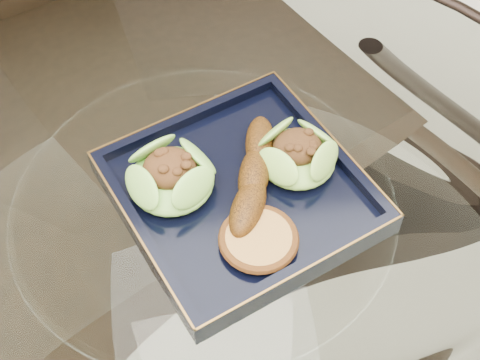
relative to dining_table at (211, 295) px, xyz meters
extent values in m
cylinder|color=white|center=(0.00, 0.00, 0.16)|extent=(1.10, 1.10, 0.01)
torus|color=black|center=(0.00, 0.00, 0.16)|extent=(1.13, 1.13, 0.02)
cylinder|color=black|center=(0.28, 0.28, -0.22)|extent=(0.04, 0.04, 0.75)
cylinder|color=black|center=(-0.28, 0.28, -0.22)|extent=(0.04, 0.04, 0.75)
cube|color=black|center=(-0.03, 0.36, -0.10)|extent=(0.58, 0.58, 0.04)
cylinder|color=black|center=(-0.14, 0.11, -0.36)|extent=(0.03, 0.03, 0.48)
cylinder|color=black|center=(0.22, 0.25, -0.36)|extent=(0.03, 0.03, 0.48)
cylinder|color=black|center=(-0.28, 0.47, -0.36)|extent=(0.03, 0.03, 0.48)
cylinder|color=black|center=(0.07, 0.61, -0.36)|extent=(0.03, 0.03, 0.48)
cube|color=black|center=(0.05, 0.04, 0.17)|extent=(0.35, 0.35, 0.02)
ellipsoid|color=#67B033|center=(-0.03, 0.06, 0.20)|extent=(0.11, 0.11, 0.04)
ellipsoid|color=#63A630|center=(0.12, 0.06, 0.20)|extent=(0.12, 0.12, 0.03)
ellipsoid|color=#5C3109|center=(0.07, 0.05, 0.20)|extent=(0.09, 0.17, 0.03)
cylinder|color=#BE8A3F|center=(0.05, -0.04, 0.19)|extent=(0.08, 0.08, 0.01)
camera|label=1|loc=(-0.03, -0.42, 0.82)|focal=50.00mm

